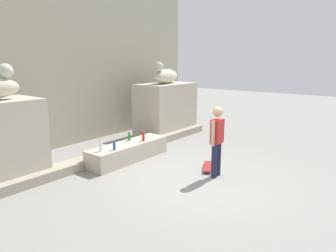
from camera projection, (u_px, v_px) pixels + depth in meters
ground_plane at (198, 179)px, 7.13m from camera, size 40.00×40.00×0.00m
facade_wall at (61, 51)px, 9.62m from camera, size 11.59×0.60×5.97m
pedestal_right at (166, 109)px, 11.43m from camera, size 2.29×1.27×1.87m
statue_reclining_right at (165, 76)px, 11.14m from camera, size 1.69×0.92×0.78m
ledge_block at (129, 152)px, 8.46m from camera, size 2.52×0.69×0.48m
skater at (217, 139)px, 7.13m from camera, size 0.54×0.23×1.67m
skateboard at (207, 167)px, 7.78m from camera, size 0.80×0.56×0.08m
bottle_clear at (101, 146)px, 7.63m from camera, size 0.07×0.07×0.33m
bottle_green at (129, 137)px, 8.68m from camera, size 0.07×0.07×0.26m
bottle_red at (143, 136)px, 8.60m from camera, size 0.08×0.08×0.31m
bottle_blue at (114, 146)px, 7.75m from camera, size 0.07×0.07×0.26m
stair_step at (116, 153)px, 8.79m from camera, size 8.56×0.50×0.23m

